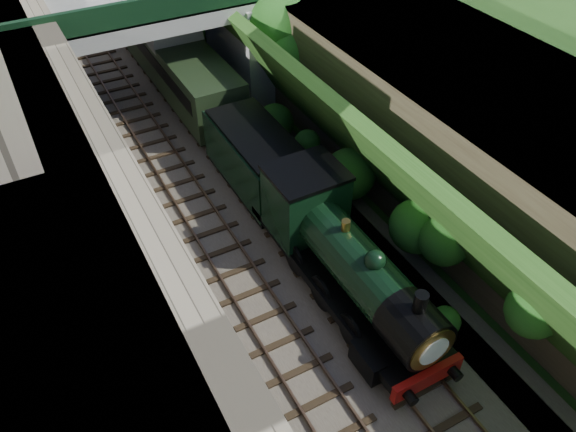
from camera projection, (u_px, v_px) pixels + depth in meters
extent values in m
cube|color=#473F38|center=(191.00, 137.00, 29.94)|extent=(10.00, 90.00, 0.20)
cube|color=#756B56|center=(70.00, 106.00, 25.73)|extent=(1.00, 90.00, 7.00)
cube|color=#262628|center=(345.00, 46.00, 31.34)|extent=(8.00, 90.00, 6.25)
cube|color=#1E4714|center=(273.00, 71.00, 30.01)|extent=(4.02, 90.00, 6.36)
sphere|color=#194C14|center=(533.00, 311.00, 17.89)|extent=(1.82, 1.82, 1.82)
sphere|color=#194C14|center=(445.00, 240.00, 20.65)|extent=(1.96, 1.96, 1.96)
sphere|color=#194C14|center=(417.00, 226.00, 21.67)|extent=(2.18, 2.18, 2.18)
sphere|color=#194C14|center=(349.00, 174.00, 24.70)|extent=(2.34, 2.34, 2.34)
sphere|color=#194C14|center=(307.00, 142.00, 27.07)|extent=(1.27, 1.27, 1.27)
sphere|color=#194C14|center=(275.00, 123.00, 29.18)|extent=(2.01, 2.01, 2.01)
sphere|color=#194C14|center=(291.00, 52.00, 28.91)|extent=(2.36, 2.36, 2.36)
sphere|color=#194C14|center=(273.00, 16.00, 30.47)|extent=(1.91, 1.91, 1.91)
sphere|color=#194C14|center=(239.00, 16.00, 33.03)|extent=(2.32, 2.32, 2.32)
sphere|color=#194C14|center=(198.00, 35.00, 36.43)|extent=(1.74, 1.74, 1.74)
cube|color=black|center=(155.00, 145.00, 29.14)|extent=(2.50, 90.00, 0.07)
cube|color=brown|center=(141.00, 147.00, 28.82)|extent=(0.08, 90.00, 0.14)
cube|color=brown|center=(168.00, 139.00, 29.33)|extent=(0.08, 90.00, 0.14)
cube|color=black|center=(212.00, 129.00, 30.28)|extent=(2.50, 90.00, 0.07)
cube|color=brown|center=(199.00, 131.00, 29.96)|extent=(0.08, 90.00, 0.14)
cube|color=brown|center=(224.00, 124.00, 30.48)|extent=(0.08, 90.00, 0.14)
cube|color=gray|center=(160.00, 5.00, 29.06)|extent=(16.00, 6.00, 0.90)
cube|color=black|center=(176.00, 5.00, 26.55)|extent=(16.00, 0.30, 1.20)
cube|color=gray|center=(56.00, 82.00, 28.79)|extent=(1.40, 6.40, 5.70)
cube|color=gray|center=(245.00, 40.00, 32.62)|extent=(2.40, 6.40, 5.70)
cylinder|color=black|center=(282.00, 72.00, 31.01)|extent=(0.30, 0.30, 4.40)
sphere|color=#194C14|center=(281.00, 26.00, 29.29)|extent=(3.60, 3.60, 3.60)
sphere|color=#194C14|center=(282.00, 30.00, 30.40)|extent=(2.40, 2.40, 2.40)
cube|color=black|center=(355.00, 300.00, 20.95)|extent=(2.40, 8.40, 0.60)
cube|color=black|center=(341.00, 273.00, 21.25)|extent=(2.70, 10.00, 0.35)
cube|color=maroon|center=(427.00, 378.00, 17.95)|extent=(2.70, 0.25, 0.70)
cylinder|color=black|center=(356.00, 262.00, 19.86)|extent=(1.90, 5.60, 1.90)
cylinder|color=black|center=(414.00, 329.00, 17.68)|extent=(1.96, 1.80, 1.96)
cylinder|color=white|center=(434.00, 352.00, 17.04)|extent=(1.10, 0.05, 1.10)
cylinder|color=black|center=(420.00, 304.00, 16.89)|extent=(0.44, 0.44, 0.90)
sphere|color=black|center=(375.00, 261.00, 18.54)|extent=(0.76, 0.76, 0.76)
cylinder|color=#A57F33|center=(346.00, 226.00, 19.66)|extent=(0.32, 0.32, 0.50)
cube|color=black|center=(305.00, 202.00, 22.13)|extent=(2.75, 2.40, 2.80)
cube|color=black|center=(306.00, 172.00, 21.17)|extent=(2.85, 2.50, 0.15)
cube|color=black|center=(368.00, 361.00, 18.56)|extent=(0.60, 1.40, 0.90)
cube|color=black|center=(427.00, 331.00, 19.45)|extent=(0.60, 1.40, 0.90)
cube|color=black|center=(258.00, 182.00, 26.39)|extent=(2.30, 6.00, 0.50)
cube|color=black|center=(258.00, 178.00, 26.22)|extent=(2.60, 6.00, 0.50)
cube|color=black|center=(257.00, 157.00, 25.43)|extent=(2.70, 6.00, 2.40)
cube|color=black|center=(256.00, 134.00, 24.60)|extent=(2.50, 5.60, 0.20)
cube|color=black|center=(168.00, 73.00, 34.73)|extent=(2.30, 17.00, 0.40)
cube|color=black|center=(168.00, 69.00, 34.56)|extent=(2.50, 17.00, 0.50)
cube|color=black|center=(164.00, 46.00, 33.57)|extent=(2.80, 18.00, 2.70)
cube|color=slate|center=(160.00, 22.00, 32.58)|extent=(2.90, 18.00, 0.50)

